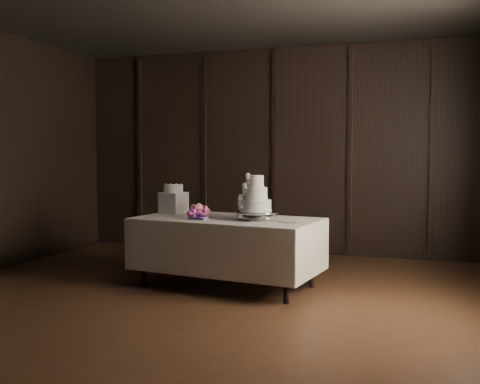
{
  "coord_description": "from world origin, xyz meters",
  "views": [
    {
      "loc": [
        2.02,
        -4.56,
        1.47
      ],
      "look_at": [
        0.19,
        1.22,
        1.05
      ],
      "focal_mm": 42.0,
      "sensor_mm": 36.0,
      "label": 1
    }
  ],
  "objects_px": {
    "display_table": "(227,249)",
    "wedding_cake": "(253,197)",
    "cake_stand": "(256,216)",
    "box_pedestal": "(174,203)",
    "bouquet": "(198,212)",
    "small_cake": "(173,188)"
  },
  "relations": [
    {
      "from": "cake_stand",
      "to": "box_pedestal",
      "type": "distance_m",
      "value": 1.15
    },
    {
      "from": "display_table",
      "to": "box_pedestal",
      "type": "distance_m",
      "value": 0.93
    },
    {
      "from": "display_table",
      "to": "bouquet",
      "type": "distance_m",
      "value": 0.52
    },
    {
      "from": "box_pedestal",
      "to": "small_cake",
      "type": "height_order",
      "value": "small_cake"
    },
    {
      "from": "box_pedestal",
      "to": "small_cake",
      "type": "xyz_separation_m",
      "value": [
        0.0,
        0.0,
        0.17
      ]
    },
    {
      "from": "wedding_cake",
      "to": "box_pedestal",
      "type": "relative_size",
      "value": 1.49
    },
    {
      "from": "bouquet",
      "to": "box_pedestal",
      "type": "xyz_separation_m",
      "value": [
        -0.47,
        0.38,
        0.06
      ]
    },
    {
      "from": "wedding_cake",
      "to": "small_cake",
      "type": "relative_size",
      "value": 1.72
    },
    {
      "from": "display_table",
      "to": "box_pedestal",
      "type": "bearing_deg",
      "value": 169.47
    },
    {
      "from": "small_cake",
      "to": "box_pedestal",
      "type": "bearing_deg",
      "value": 0.0
    },
    {
      "from": "cake_stand",
      "to": "box_pedestal",
      "type": "relative_size",
      "value": 1.86
    },
    {
      "from": "display_table",
      "to": "cake_stand",
      "type": "distance_m",
      "value": 0.52
    },
    {
      "from": "wedding_cake",
      "to": "cake_stand",
      "type": "bearing_deg",
      "value": 9.11
    },
    {
      "from": "cake_stand",
      "to": "box_pedestal",
      "type": "xyz_separation_m",
      "value": [
        -1.1,
        0.32,
        0.08
      ]
    },
    {
      "from": "display_table",
      "to": "cake_stand",
      "type": "bearing_deg",
      "value": -0.24
    },
    {
      "from": "display_table",
      "to": "small_cake",
      "type": "height_order",
      "value": "small_cake"
    },
    {
      "from": "cake_stand",
      "to": "small_cake",
      "type": "bearing_deg",
      "value": 163.99
    },
    {
      "from": "display_table",
      "to": "small_cake",
      "type": "relative_size",
      "value": 9.45
    },
    {
      "from": "wedding_cake",
      "to": "bouquet",
      "type": "bearing_deg",
      "value": 163.89
    },
    {
      "from": "bouquet",
      "to": "cake_stand",
      "type": "bearing_deg",
      "value": 5.76
    },
    {
      "from": "wedding_cake",
      "to": "small_cake",
      "type": "bearing_deg",
      "value": 142.17
    },
    {
      "from": "display_table",
      "to": "wedding_cake",
      "type": "xyz_separation_m",
      "value": [
        0.32,
        -0.07,
        0.59
      ]
    }
  ]
}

